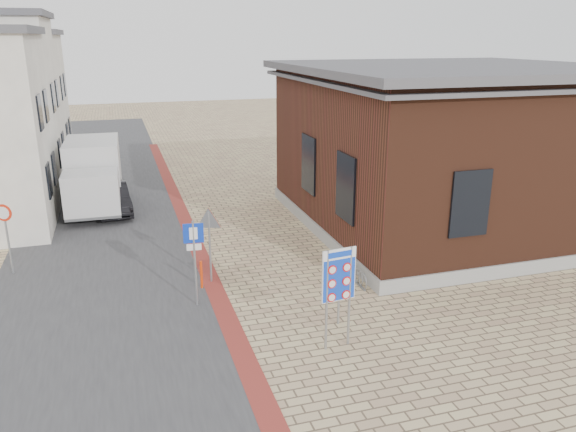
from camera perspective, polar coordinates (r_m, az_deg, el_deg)
ground at (r=16.51m, az=1.36°, el=-10.80°), size 120.00×120.00×0.00m
road_strip at (r=29.82m, az=-18.15°, el=1.53°), size 7.00×60.00×0.02m
curb_strip at (r=25.15m, az=-10.24°, el=-0.78°), size 0.60×40.00×0.02m
brick_building at (r=25.20m, az=16.06°, el=7.01°), size 13.00×13.00×6.80m
townhouse_far at (r=38.46m, az=-27.01°, el=10.32°), size 7.40×6.40×8.30m
bike_rack at (r=19.11m, az=6.85°, el=-5.89°), size 0.08×1.80×0.60m
sedan at (r=27.52m, az=-17.44°, el=1.73°), size 1.82×4.23×1.36m
box_truck at (r=28.27m, az=-19.15°, el=3.98°), size 2.71×6.10×3.16m
border_sign at (r=14.52m, az=5.18°, el=-6.22°), size 0.95×0.16×2.79m
essen_sign at (r=15.92m, az=5.23°, el=-6.51°), size 0.55×0.20×2.10m
parking_sign at (r=16.96m, az=-9.52°, el=-3.23°), size 0.60×0.11×2.74m
yield_sign at (r=18.50m, az=-8.03°, el=-1.11°), size 0.89×0.32×2.56m
speed_sign at (r=21.36m, az=-26.72°, el=-1.03°), size 0.56×0.27×2.53m
bollard at (r=18.62m, az=-8.79°, el=-5.92°), size 0.09×0.09×0.96m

